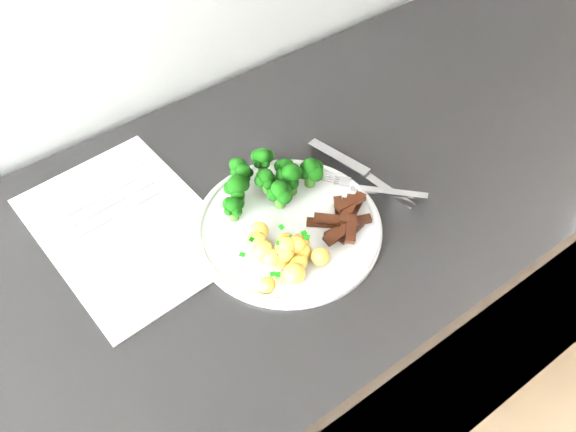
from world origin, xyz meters
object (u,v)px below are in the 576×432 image
knife (373,181)px  fork (373,188)px  potatoes (283,253)px  plate (288,227)px  broccoli (269,178)px  counter (285,348)px  recipe_paper (127,226)px  beef_strips (345,219)px

knife → fork: bearing=-133.6°
potatoes → plate: bearing=47.3°
broccoli → fork: size_ratio=1.18×
counter → potatoes: 0.47m
plate → knife: 0.15m
counter → recipe_paper: 0.49m
broccoli → potatoes: (-0.05, -0.11, -0.02)m
recipe_paper → broccoli: size_ratio=2.00×
recipe_paper → beef_strips: 0.31m
broccoli → plate: bearing=-102.8°
counter → potatoes: (-0.06, -0.08, 0.46)m
recipe_paper → plate: bearing=-37.5°
recipe_paper → potatoes: size_ratio=2.86×
recipe_paper → knife: (0.33, -0.14, 0.01)m
plate → potatoes: potatoes is taller
plate → knife: knife is taller
potatoes → fork: (0.18, 0.02, -0.01)m
broccoli → fork: broccoli is taller
broccoli → counter: bearing=-72.9°
recipe_paper → beef_strips: beef_strips is taller
plate → broccoli: 0.08m
plate → knife: (0.15, -0.00, 0.00)m
beef_strips → broccoli: bearing=115.5°
counter → potatoes: size_ratio=20.50×
counter → beef_strips: beef_strips is taller
counter → broccoli: 0.48m
plate → fork: bearing=-8.9°
plate → recipe_paper: bearing=142.5°
recipe_paper → broccoli: 0.21m
broccoli → beef_strips: bearing=-64.5°
counter → broccoli: (-0.01, 0.02, 0.47)m
fork → knife: (0.02, 0.02, -0.01)m
beef_strips → recipe_paper: bearing=143.8°
potatoes → knife: (0.19, 0.04, -0.02)m
broccoli → knife: size_ratio=0.82×
counter → knife: (0.13, -0.05, 0.44)m
beef_strips → knife: size_ratio=0.53×
beef_strips → knife: (0.09, 0.04, -0.01)m
broccoli → beef_strips: 0.12m
broccoli → recipe_paper: bearing=159.8°
recipe_paper → fork: (0.32, -0.16, 0.02)m
recipe_paper → counter: bearing=-25.5°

